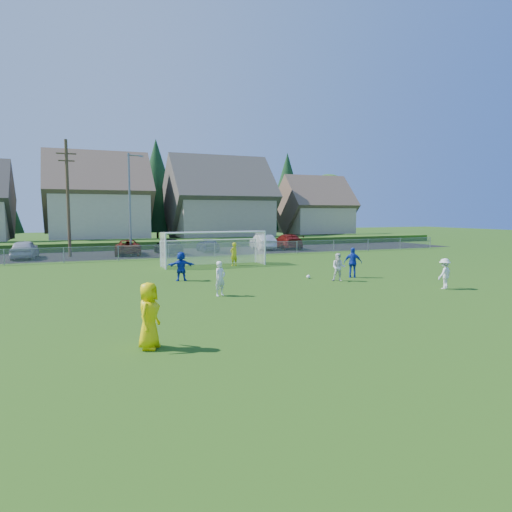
% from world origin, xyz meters
% --- Properties ---
extents(ground, '(160.00, 160.00, 0.00)m').
position_xyz_m(ground, '(0.00, 0.00, 0.00)').
color(ground, '#193D0C').
rests_on(ground, ground).
extents(asphalt_lot, '(60.00, 60.00, 0.00)m').
position_xyz_m(asphalt_lot, '(0.00, 27.50, 0.01)').
color(asphalt_lot, black).
rests_on(asphalt_lot, ground).
extents(grass_embankment, '(70.00, 6.00, 0.80)m').
position_xyz_m(grass_embankment, '(0.00, 35.00, 0.40)').
color(grass_embankment, '#1E420F').
rests_on(grass_embankment, ground).
extents(soccer_ball, '(0.22, 0.22, 0.22)m').
position_xyz_m(soccer_ball, '(3.13, 7.58, 0.11)').
color(soccer_ball, white).
rests_on(soccer_ball, ground).
extents(referee, '(1.00, 1.11, 1.90)m').
position_xyz_m(referee, '(-7.75, -2.67, 0.95)').
color(referee, yellow).
rests_on(referee, ground).
extents(player_white_a, '(0.69, 0.60, 1.61)m').
position_xyz_m(player_white_a, '(-3.33, 4.35, 0.80)').
color(player_white_a, white).
rests_on(player_white_a, ground).
extents(player_white_b, '(0.97, 0.94, 1.57)m').
position_xyz_m(player_white_b, '(4.18, 6.04, 0.79)').
color(player_white_b, white).
rests_on(player_white_b, ground).
extents(player_white_c, '(1.12, 0.85, 1.54)m').
position_xyz_m(player_white_c, '(7.69, 1.81, 0.77)').
color(player_white_c, white).
rests_on(player_white_c, ground).
extents(player_blue_a, '(1.10, 0.96, 1.77)m').
position_xyz_m(player_blue_a, '(5.76, 6.95, 0.89)').
color(player_blue_a, '#1231AF').
rests_on(player_blue_a, ground).
extents(player_blue_b, '(1.60, 0.79, 1.65)m').
position_xyz_m(player_blue_b, '(-3.89, 9.63, 0.82)').
color(player_blue_b, '#1231AF').
rests_on(player_blue_b, ground).
extents(goalkeeper, '(0.72, 0.60, 1.69)m').
position_xyz_m(goalkeeper, '(1.32, 15.28, 0.84)').
color(goalkeeper, yellow).
rests_on(goalkeeper, ground).
extents(car_a, '(2.16, 4.67, 1.55)m').
position_xyz_m(car_a, '(-13.00, 26.77, 0.78)').
color(car_a, '#ADAEB5').
rests_on(car_a, ground).
extents(car_c, '(2.81, 5.10, 1.35)m').
position_xyz_m(car_c, '(-4.62, 27.12, 0.68)').
color(car_c, '#651A0B').
rests_on(car_c, ground).
extents(car_d, '(2.05, 4.87, 1.41)m').
position_xyz_m(car_d, '(-1.07, 26.31, 0.70)').
color(car_d, black).
rests_on(car_d, ground).
extents(car_e, '(1.79, 4.10, 1.37)m').
position_xyz_m(car_e, '(2.95, 27.16, 0.69)').
color(car_e, '#19164D').
rests_on(car_e, ground).
extents(car_f, '(2.14, 4.78, 1.52)m').
position_xyz_m(car_f, '(9.02, 27.70, 0.76)').
color(car_f, silver).
rests_on(car_f, ground).
extents(car_g, '(2.78, 5.47, 1.52)m').
position_xyz_m(car_g, '(11.82, 27.66, 0.76)').
color(car_g, '#64100B').
rests_on(car_g, ground).
extents(soccer_goal, '(7.42, 1.90, 2.50)m').
position_xyz_m(soccer_goal, '(0.00, 16.05, 1.63)').
color(soccer_goal, white).
rests_on(soccer_goal, ground).
extents(chainlink_fence, '(52.06, 0.06, 1.20)m').
position_xyz_m(chainlink_fence, '(0.00, 22.00, 0.63)').
color(chainlink_fence, gray).
rests_on(chainlink_fence, ground).
extents(streetlight, '(1.38, 0.18, 9.00)m').
position_xyz_m(streetlight, '(-4.45, 26.00, 4.84)').
color(streetlight, slate).
rests_on(streetlight, ground).
extents(utility_pole, '(1.60, 0.26, 10.00)m').
position_xyz_m(utility_pole, '(-9.50, 27.00, 5.15)').
color(utility_pole, '#473321').
rests_on(utility_pole, ground).
extents(houses_row, '(53.90, 11.45, 13.27)m').
position_xyz_m(houses_row, '(1.97, 42.46, 7.33)').
color(houses_row, tan).
rests_on(houses_row, ground).
extents(tree_row, '(65.98, 12.36, 13.80)m').
position_xyz_m(tree_row, '(1.04, 48.74, 6.91)').
color(tree_row, '#382616').
rests_on(tree_row, ground).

